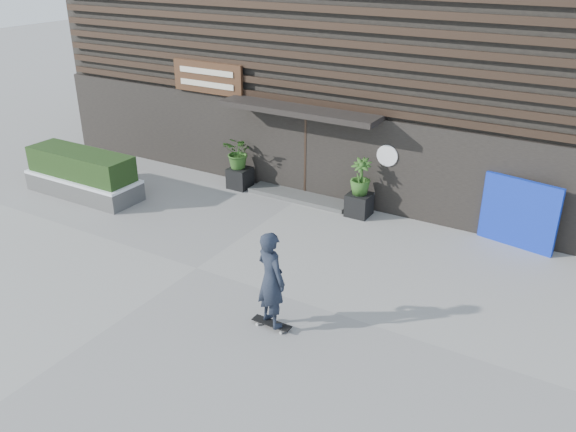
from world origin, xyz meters
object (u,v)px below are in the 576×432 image
Objects in this scene: raised_bed at (84,186)px; skateboarder at (271,280)px; planter_pot_left at (240,178)px; blue_tarp at (519,214)px; planter_pot_right at (359,205)px.

raised_bed is 1.78× the size of skateboarder.
blue_tarp is (7.68, 0.30, 0.53)m from planter_pot_left.
planter_pot_right is at bearing 0.00° from planter_pot_left.
skateboarder reaches higher than planter_pot_right.
planter_pot_right reaches higher than raised_bed.
blue_tarp is at bearing 14.99° from raised_bed.
planter_pot_left is 4.42m from raised_bed.
skateboarder reaches higher than raised_bed.
skateboarder is (8.00, -2.72, 0.78)m from raised_bed.
raised_bed is (-7.30, -2.70, -0.05)m from planter_pot_right.
planter_pot_right is (3.80, 0.00, 0.00)m from planter_pot_left.
blue_tarp is (11.18, 3.00, 0.58)m from raised_bed.
skateboarder is at bearing -18.77° from raised_bed.
planter_pot_right is 0.17× the size of raised_bed.
planter_pot_left is at bearing 180.00° from planter_pot_right.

